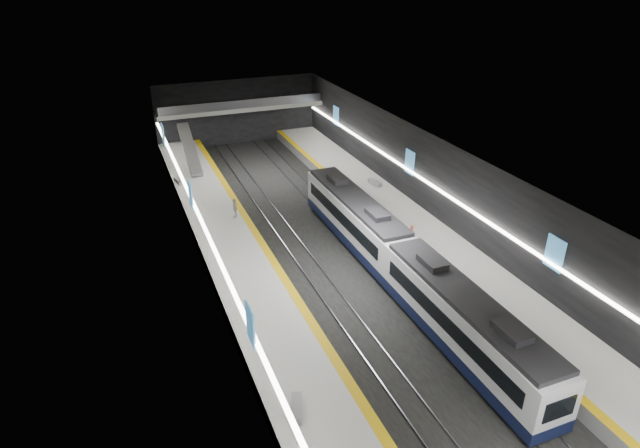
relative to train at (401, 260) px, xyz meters
name	(u,v)px	position (x,y,z in m)	size (l,w,h in m)	color
ground	(357,281)	(-2.50, 1.78, -2.20)	(70.00, 70.00, 0.00)	black
ceiling	(360,180)	(-2.50, 1.78, 5.80)	(20.00, 70.00, 0.04)	beige
wall_left	(217,260)	(-12.50, 1.78, 1.80)	(0.04, 70.00, 8.00)	black
wall_right	(477,210)	(7.50, 1.78, 1.80)	(0.04, 70.00, 8.00)	black
wall_back	(237,112)	(-2.50, 36.78, 1.80)	(20.00, 0.04, 8.00)	black
platform_left	(258,297)	(-10.00, 1.78, -1.70)	(5.00, 70.00, 1.00)	slate
tile_surface_left	(257,291)	(-10.00, 1.78, -1.19)	(5.00, 70.00, 0.02)	#B8B7B2
tactile_strip_left	(288,284)	(-7.80, 1.78, -1.18)	(0.60, 70.00, 0.02)	#E5B10C
platform_right	(444,256)	(5.00, 1.78, -1.70)	(5.00, 70.00, 1.00)	slate
tile_surface_right	(445,251)	(5.00, 1.78, -1.19)	(5.00, 70.00, 0.02)	#B8B7B2
tactile_strip_right	(420,256)	(2.80, 1.78, -1.18)	(0.60, 70.00, 0.02)	#E5B10C
rails	(357,281)	(-2.50, 1.78, -2.14)	(6.52, 70.00, 0.12)	gray
train	(401,260)	(0.00, 0.00, 0.00)	(2.69, 30.04, 3.60)	#0E1535
ad_posters	(353,221)	(-2.50, 2.78, 2.30)	(19.94, 53.50, 2.20)	#4696D3
cove_light_left	(220,262)	(-12.30, 1.78, 1.60)	(0.25, 68.60, 0.12)	white
cove_light_right	(474,213)	(7.30, 1.78, 1.60)	(0.25, 68.60, 0.12)	white
mezzanine_bridge	(241,107)	(-2.50, 34.70, 2.84)	(20.00, 3.00, 1.50)	gray
escalator	(190,149)	(-10.00, 27.78, 0.70)	(1.20, 8.00, 0.60)	#99999E
bench_left_near	(297,409)	(-11.11, -9.35, -0.97)	(0.51, 1.85, 0.45)	#99999E
bench_left_far	(179,181)	(-12.00, 23.40, -1.00)	(0.45, 1.62, 0.40)	#99999E
bench_right_far	(375,183)	(6.06, 15.71, -0.98)	(0.48, 1.74, 0.42)	#99999E
passenger_right_a	(412,234)	(3.20, 3.82, -0.39)	(0.59, 0.39, 1.62)	#C06547
passenger_left_a	(235,208)	(-8.60, 13.59, -0.31)	(1.04, 0.43, 1.77)	beige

